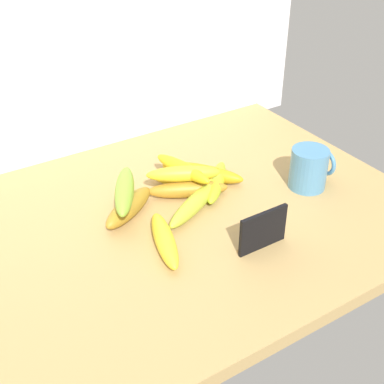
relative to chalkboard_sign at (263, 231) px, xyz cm
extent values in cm
cube|color=tan|center=(-12.07, 17.82, -5.36)|extent=(110.00, 76.00, 3.00)
cube|color=silver|center=(-12.07, 56.82, 28.14)|extent=(130.00, 2.00, 70.00)
cube|color=black|center=(0.00, -0.07, 0.34)|extent=(11.00, 0.80, 8.40)
cube|color=olive|center=(0.00, 0.73, -3.56)|extent=(9.90, 1.20, 0.60)
cylinder|color=teal|center=(22.96, 11.99, 0.95)|extent=(8.57, 8.57, 9.61)
torus|color=teal|center=(28.25, 11.99, 0.95)|extent=(1.00, 6.38, 6.38)
ellipsoid|color=yellow|center=(-16.29, 10.06, -1.93)|extent=(9.07, 18.21, 3.85)
ellipsoid|color=#A8C328|center=(4.73, 22.52, -2.12)|extent=(14.81, 15.38, 3.47)
ellipsoid|color=#ADBC34|center=(-4.12, 18.16, -2.00)|extent=(20.00, 12.86, 3.71)
ellipsoid|color=yellow|center=(-0.75, 26.92, -1.84)|extent=(14.73, 14.38, 4.02)
ellipsoid|color=#A37B24|center=(-17.25, 23.61, -1.67)|extent=(16.20, 12.03, 4.37)
ellipsoid|color=gold|center=(4.07, 27.57, -1.89)|extent=(15.48, 18.40, 3.93)
ellipsoid|color=#AD7C23|center=(-2.74, 23.18, -1.94)|extent=(18.08, 11.50, 3.84)
ellipsoid|color=yellow|center=(-2.14, 26.21, 1.80)|extent=(6.77, 16.94, 3.27)
ellipsoid|color=#87B636|center=(-17.76, 24.00, 2.51)|extent=(12.45, 17.89, 3.99)
ellipsoid|color=yellow|center=(-3.17, 24.30, 1.76)|extent=(16.30, 10.81, 3.57)
camera|label=1|loc=(-56.29, -62.77, 63.25)|focal=50.14mm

